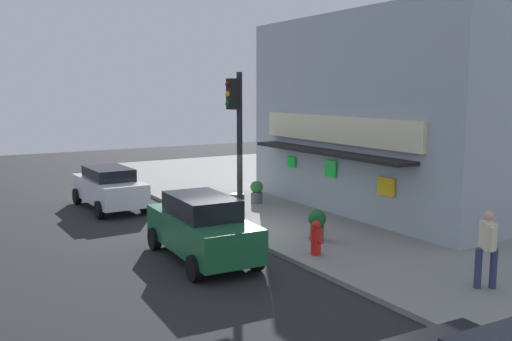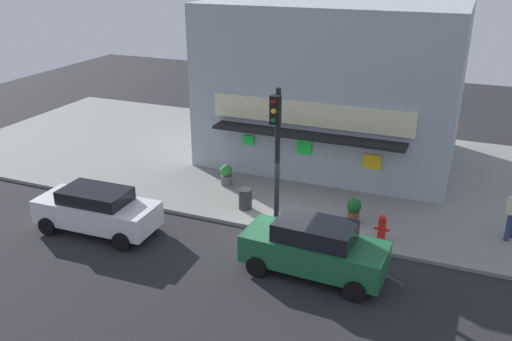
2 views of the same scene
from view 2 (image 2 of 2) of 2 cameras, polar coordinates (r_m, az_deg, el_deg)
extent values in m
plane|color=#232326|center=(18.79, 2.49, -6.83)|extent=(54.50, 54.50, 0.00)
cube|color=gray|center=(24.26, 7.63, 0.12)|extent=(36.33, 12.69, 0.13)
cube|color=#9EA8B2|center=(24.87, 8.35, 9.35)|extent=(10.89, 7.47, 7.07)
cube|color=beige|center=(21.43, 5.69, 5.97)|extent=(8.28, 0.16, 0.94)
cube|color=black|center=(21.34, 5.34, 3.73)|extent=(7.84, 0.90, 0.12)
cube|color=#19E53F|center=(22.73, -0.80, 3.25)|extent=(0.51, 0.08, 0.40)
cube|color=#19E53F|center=(21.93, 5.16, 2.50)|extent=(0.60, 0.08, 0.59)
cube|color=yellow|center=(21.42, 12.26, 0.91)|extent=(0.72, 0.08, 0.58)
cylinder|color=black|center=(18.13, 2.27, 1.17)|extent=(0.18, 0.18, 4.95)
cube|color=black|center=(17.34, 2.08, 6.45)|extent=(0.32, 0.28, 0.95)
sphere|color=maroon|center=(17.13, 1.91, 7.29)|extent=(0.18, 0.18, 0.18)
sphere|color=yellow|center=(17.21, 1.90, 6.33)|extent=(0.18, 0.18, 0.18)
sphere|color=#0F4C19|center=(17.29, 1.89, 5.37)|extent=(0.18, 0.18, 0.18)
cylinder|color=red|center=(18.49, 13.23, -6.20)|extent=(0.28, 0.28, 0.74)
sphere|color=red|center=(18.28, 13.36, -4.97)|extent=(0.24, 0.24, 0.24)
cylinder|color=red|center=(18.49, 12.64, -6.00)|extent=(0.12, 0.10, 0.10)
cylinder|color=red|center=(18.45, 13.86, -6.19)|extent=(0.12, 0.10, 0.10)
cylinder|color=#2D2D2D|center=(20.11, -1.15, -3.05)|extent=(0.50, 0.50, 0.80)
cylinder|color=navy|center=(19.80, 25.25, -5.59)|extent=(0.22, 0.22, 0.91)
cylinder|color=beige|center=(19.74, 25.24, -3.33)|extent=(0.14, 0.14, 0.54)
cylinder|color=brown|center=(19.52, 10.32, -4.86)|extent=(0.41, 0.41, 0.43)
sphere|color=#195623|center=(19.32, 10.41, -3.70)|extent=(0.52, 0.52, 0.52)
cylinder|color=#59595B|center=(22.26, -3.17, -1.01)|extent=(0.46, 0.46, 0.43)
sphere|color=#2D7A33|center=(22.09, -3.19, 0.00)|extent=(0.50, 0.50, 0.50)
cube|color=silver|center=(19.47, -16.54, -4.27)|extent=(4.35, 1.80, 0.83)
cube|color=black|center=(19.20, -16.75, -2.56)|extent=(2.36, 1.47, 0.45)
cylinder|color=black|center=(19.46, -11.37, -5.13)|extent=(0.65, 0.24, 0.64)
cylinder|color=black|center=(18.25, -14.12, -7.35)|extent=(0.65, 0.24, 0.64)
cylinder|color=black|center=(21.10, -18.37, -3.63)|extent=(0.65, 0.24, 0.64)
cylinder|color=black|center=(19.99, -21.32, -5.54)|extent=(0.65, 0.24, 0.64)
cube|color=#1E6038|center=(16.38, 6.18, -8.60)|extent=(4.39, 1.85, 0.88)
cube|color=black|center=(16.03, 6.29, -6.40)|extent=(2.39, 1.50, 0.55)
cylinder|color=black|center=(16.98, 11.94, -9.53)|extent=(0.65, 0.25, 0.64)
cylinder|color=black|center=(15.61, 10.46, -12.51)|extent=(0.65, 0.25, 0.64)
cylinder|color=black|center=(17.72, 2.36, -7.55)|extent=(0.65, 0.25, 0.64)
cylinder|color=black|center=(16.42, 0.08, -10.18)|extent=(0.65, 0.25, 0.64)
camera|label=1|loc=(12.90, 67.66, -13.57)|focal=38.98mm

